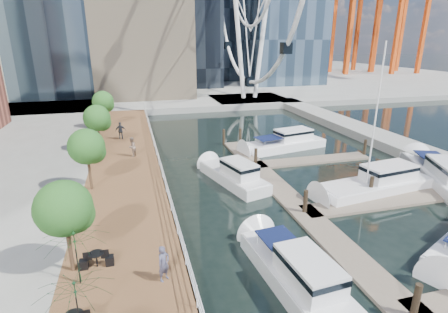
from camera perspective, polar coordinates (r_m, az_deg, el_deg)
name	(u,v)px	position (r m, az deg, el deg)	size (l,w,h in m)	color
ground	(326,300)	(18.24, 16.38, -21.59)	(520.00, 520.00, 0.00)	black
boardwalk	(126,187)	(28.82, -15.75, -4.75)	(6.00, 60.00, 1.00)	brown
seawall	(164,183)	(28.88, -9.79, -4.25)	(0.25, 60.00, 1.00)	#595954
land_far	(155,77)	(114.43, -11.16, 12.60)	(200.00, 114.00, 1.00)	gray
breakwater	(392,143)	(43.69, 25.68, 1.99)	(4.00, 60.00, 1.00)	gray
pier	(249,100)	(68.23, 4.12, 9.12)	(14.00, 12.00, 1.00)	gray
railing	(162,171)	(28.50, -10.10, -2.37)	(0.10, 60.00, 1.05)	white
floating_docks	(351,189)	(29.07, 19.98, -5.01)	(16.00, 34.00, 2.60)	#6D6051
port_cranes	(362,13)	(131.59, 21.67, 20.95)	(40.00, 52.00, 38.00)	#D84C14
street_trees	(86,147)	(26.82, -21.56, 1.50)	(2.60, 42.60, 4.60)	#3F2B1C
pedestrian_near	(164,263)	(16.83, -9.82, -16.83)	(0.63, 0.42, 1.74)	#44445A
pedestrian_mid	(132,147)	(34.13, -14.82, 1.53)	(0.91, 0.71, 1.88)	#836A5A
pedestrian_far	(121,131)	(40.58, -16.52, 4.07)	(1.13, 0.47, 1.93)	#30343C
moored_yachts	(365,195)	(29.72, 21.98, -5.78)	(23.23, 36.10, 11.50)	silver
cafe_seating	(77,301)	(15.12, -22.84, -20.96)	(3.94, 10.67, 2.72)	black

